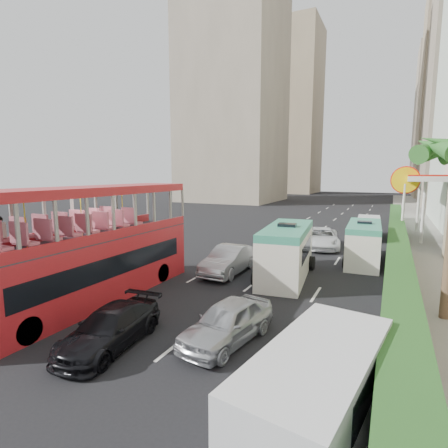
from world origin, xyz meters
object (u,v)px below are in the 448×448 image
Objects in this scene: double_decker_bus at (92,245)px; car_silver_lane_b at (228,341)px; minibus_near at (287,252)px; car_black at (111,346)px; minibus_far at (363,243)px; panel_van_near at (317,394)px; shell_station at (448,208)px; car_silver_lane_a at (229,273)px; van_asset at (321,247)px; panel_van_far at (368,228)px.

double_decker_bus is 2.69× the size of car_silver_lane_b.
double_decker_bus reaches higher than car_silver_lane_b.
car_black is at bearing -113.72° from minibus_near.
car_black is at bearing -116.14° from minibus_far.
panel_van_near is 27.62m from shell_station.
double_decker_bus reaches higher than car_silver_lane_a.
panel_van_near is (6.92, -10.46, 1.00)m from car_silver_lane_a.
van_asset is at bearing 65.77° from double_decker_bus.
van_asset is 11.78m from shell_station.
panel_van_far is at bearing 69.32° from car_black.
minibus_near is 11.72m from panel_van_near.
van_asset is (7.11, 15.78, -2.53)m from double_decker_bus.
car_silver_lane_b is 3.86m from car_black.
car_silver_lane_a reaches higher than van_asset.
car_black is at bearing -111.84° from van_asset.
car_silver_lane_a reaches higher than car_black.
car_black is 7.04m from panel_van_near.
panel_van_far is (3.27, 14.50, -0.50)m from minibus_near.
panel_van_near is (0.27, -16.27, -0.26)m from minibus_far.
double_decker_bus is 2.20× the size of panel_van_near.
car_silver_lane_a is 8.92m from minibus_far.
minibus_near reaches higher than car_silver_lane_b.
minibus_near is 14.87m from panel_van_far.
car_silver_lane_a is 16.45m from panel_van_far.
minibus_near is (3.14, 0.63, 1.40)m from car_silver_lane_a.
minibus_far is at bearing 41.79° from car_silver_lane_a.
minibus_far is at bearing -117.94° from shell_station.
car_silver_lane_b is 0.77× the size of van_asset.
minibus_far is 1.26× the size of panel_van_far.
shell_station reaches higher than car_silver_lane_a.
panel_van_far is at bearing 51.53° from van_asset.
shell_station is (5.95, 1.44, 1.85)m from panel_van_far.
minibus_near is (6.78, 7.07, -1.13)m from double_decker_bus.
car_black is 0.53× the size of shell_station.
minibus_far reaches higher than van_asset.
car_silver_lane_b is 8.15m from minibus_near.
car_silver_lane_a is at bearing -115.85° from panel_van_far.
minibus_far reaches higher than panel_van_far.
minibus_far is at bearing 60.32° from car_black.
panel_van_far is (3.03, 22.52, 0.90)m from car_silver_lane_b.
minibus_near reaches higher than minibus_far.
van_asset is at bearing 70.35° from car_silver_lane_a.
double_decker_bus is at bearing -117.88° from panel_van_far.
panel_van_far reaches higher than van_asset.
panel_van_far is at bearing 88.95° from minibus_far.
double_decker_bus reaches higher than minibus_far.
car_silver_lane_b is 0.95× the size of car_black.
panel_van_near reaches higher than panel_van_far.
panel_van_near reaches higher than car_silver_lane_b.
van_asset is (0.08, 16.74, 0.00)m from car_silver_lane_b.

